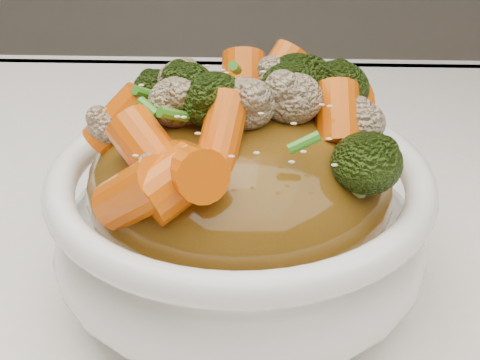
# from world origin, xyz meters

# --- Properties ---
(bowl) EXTENTS (0.25, 0.25, 0.08)m
(bowl) POSITION_xyz_m (0.05, 0.05, 0.79)
(bowl) COLOR white
(bowl) RESTS_ON tablecloth
(sauce_base) EXTENTS (0.20, 0.20, 0.09)m
(sauce_base) POSITION_xyz_m (0.05, 0.05, 0.82)
(sauce_base) COLOR #5E3D10
(sauce_base) RESTS_ON bowl
(carrots) EXTENTS (0.20, 0.20, 0.05)m
(carrots) POSITION_xyz_m (0.05, 0.05, 0.87)
(carrots) COLOR #E65D07
(carrots) RESTS_ON sauce_base
(broccoli) EXTENTS (0.20, 0.20, 0.04)m
(broccoli) POSITION_xyz_m (0.05, 0.05, 0.87)
(broccoli) COLOR black
(broccoli) RESTS_ON sauce_base
(cauliflower) EXTENTS (0.20, 0.20, 0.03)m
(cauliflower) POSITION_xyz_m (0.05, 0.05, 0.87)
(cauliflower) COLOR tan
(cauliflower) RESTS_ON sauce_base
(scallions) EXTENTS (0.15, 0.15, 0.02)m
(scallions) POSITION_xyz_m (0.05, 0.05, 0.87)
(scallions) COLOR #35831E
(scallions) RESTS_ON sauce_base
(sesame_seeds) EXTENTS (0.18, 0.18, 0.01)m
(sesame_seeds) POSITION_xyz_m (0.05, 0.05, 0.87)
(sesame_seeds) COLOR beige
(sesame_seeds) RESTS_ON sauce_base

